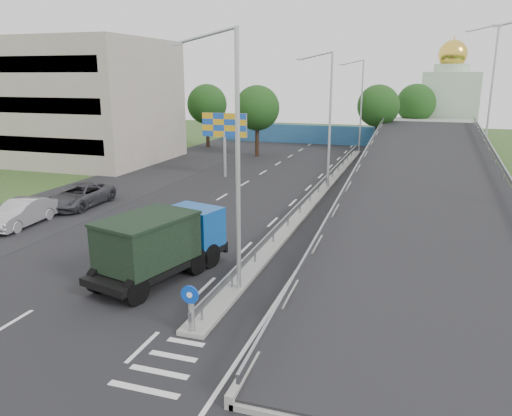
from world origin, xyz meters
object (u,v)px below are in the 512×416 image
at_px(lamp_post_near, 233,150).
at_px(lamp_post_far, 360,101).
at_px(lamp_post_mid, 328,113).
at_px(billboard, 225,129).
at_px(parked_car_c, 80,196).
at_px(parked_car_b, 21,213).
at_px(church, 448,101).
at_px(dump_truck, 161,242).
at_px(sign_bollard, 191,308).

distance_m(lamp_post_near, lamp_post_far, 40.00).
relative_size(lamp_post_mid, lamp_post_far, 1.00).
height_order(lamp_post_far, billboard, lamp_post_far).
relative_size(lamp_post_near, parked_car_c, 1.85).
relative_size(lamp_post_far, billboard, 1.83).
distance_m(lamp_post_near, parked_car_b, 16.61).
height_order(lamp_post_mid, lamp_post_far, same).
height_order(lamp_post_far, church, church).
xyz_separation_m(lamp_post_mid, billboard, (-9.11, 2.00, -1.62)).
bearing_deg(church, lamp_post_near, -100.38).
bearing_deg(church, lamp_post_mid, -106.22).
distance_m(lamp_post_far, dump_truck, 39.91).
xyz_separation_m(lamp_post_near, dump_truck, (-3.52, 0.47, -4.19)).
xyz_separation_m(lamp_post_far, dump_truck, (-3.52, -39.53, -4.19)).
relative_size(lamp_post_far, dump_truck, 1.44).
height_order(dump_truck, parked_car_c, dump_truck).
xyz_separation_m(lamp_post_near, billboard, (-9.11, 22.00, -1.62)).
height_order(lamp_post_far, parked_car_b, lamp_post_far).
xyz_separation_m(lamp_post_mid, church, (9.89, 34.00, -0.50)).
distance_m(sign_bollard, parked_car_c, 19.79).
height_order(parked_car_b, parked_car_c, parked_car_b).
bearing_deg(parked_car_c, dump_truck, -40.61).
distance_m(lamp_post_mid, billboard, 9.47).
height_order(sign_bollard, dump_truck, dump_truck).
bearing_deg(lamp_post_far, parked_car_c, -115.73).
xyz_separation_m(sign_bollard, lamp_post_far, (0.11, 43.83, 4.77)).
distance_m(lamp_post_near, billboard, 23.87).
bearing_deg(lamp_post_near, dump_truck, 172.42).
height_order(lamp_post_mid, parked_car_b, lamp_post_mid).
bearing_deg(church, billboard, -120.70).
bearing_deg(parked_car_b, church, 59.45).
relative_size(billboard, dump_truck, 0.78).
distance_m(lamp_post_near, dump_truck, 5.50).
xyz_separation_m(lamp_post_mid, parked_car_b, (-15.08, -15.21, -5.03)).
relative_size(sign_bollard, parked_car_b, 0.35).
bearing_deg(dump_truck, lamp_post_near, 7.09).
height_order(lamp_post_near, parked_car_c, lamp_post_near).
xyz_separation_m(lamp_post_mid, lamp_post_far, (0.00, 20.00, 0.00)).
height_order(lamp_post_near, dump_truck, lamp_post_near).
distance_m(sign_bollard, church, 58.84).
relative_size(billboard, parked_car_b, 1.16).
bearing_deg(billboard, lamp_post_near, -67.51).
height_order(lamp_post_mid, church, church).
bearing_deg(lamp_post_near, church, 79.62).
xyz_separation_m(lamp_post_near, parked_car_c, (-14.65, 9.60, -5.05)).
bearing_deg(parked_car_b, lamp_post_near, -21.27).
xyz_separation_m(lamp_post_far, billboard, (-9.11, -18.00, -1.62)).
relative_size(lamp_post_far, parked_car_c, 1.85).
bearing_deg(sign_bollard, lamp_post_far, 89.86).
xyz_separation_m(dump_truck, parked_car_c, (-11.13, 9.13, -0.86)).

